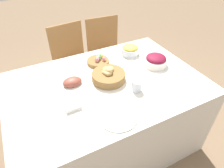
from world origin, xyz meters
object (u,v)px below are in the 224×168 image
Objects in this scene: beet_salad_bowl at (156,60)px; chair_far_center at (73,61)px; knife at (138,109)px; drinking_cup at (137,86)px; dinner_plate at (118,117)px; butter_dish at (73,107)px; bread_basket at (108,75)px; spoon at (141,108)px; egg_basket at (98,61)px; fork at (97,125)px; pineapple_bowl at (130,50)px; chair_far_right at (106,53)px; ham_platter at (72,83)px.

chair_far_center is at bearing 124.08° from beet_salad_bowl.
drinking_cup reaches higher than knife.
knife is at bearing 0.00° from dinner_plate.
butter_dish is (-0.88, -0.20, -0.04)m from beet_salad_bowl.
bread_basket reaches higher than drinking_cup.
chair_far_center is 1.30m from spoon.
fork is (-0.32, -0.70, -0.02)m from egg_basket.
pineapple_bowl is at bearing -56.61° from chair_far_center.
bread_basket is (0.07, -0.85, 0.32)m from chair_far_center.
bread_basket reaches higher than butter_dish.
chair_far_right is 1.07m from ham_platter.
pineapple_bowl is 0.99× the size of spoon.
chair_far_right is 5.17× the size of knife.
ham_platter is (-0.22, -0.78, 0.29)m from chair_far_center.
butter_dish is at bearing -121.60° from chair_far_right.
fork and knife have the same top height.
ham_platter is 0.59m from knife.
egg_basket is at bearing -178.54° from pineapple_bowl.
spoon is (-0.33, -0.71, -0.05)m from pineapple_bowl.
butter_dish is at bearing -147.81° from pineapple_bowl.
beet_salad_bowl is 0.43m from drinking_cup.
fork is at bearing -89.49° from ham_platter.
fork is (0.00, -0.49, -0.02)m from ham_platter.
ham_platter is at bearing 93.09° from fork.
chair_far_right is 0.73m from egg_basket.
chair_far_center reaches higher than beet_salad_bowl.
butter_dish is at bearing 138.33° from dinner_plate.
pineapple_bowl is 0.99× the size of fork.
ham_platter is 1.12× the size of beet_salad_bowl.
chair_far_center is at bearing 100.50° from egg_basket.
spoon is (0.19, 0.00, -0.00)m from dinner_plate.
fork is (-0.67, -1.26, 0.27)m from chair_far_right.
chair_far_center is 5.17× the size of fork.
chair_far_center is 8.29× the size of butter_dish.
chair_far_center reaches higher than spoon.
drinking_cup is at bearing 62.55° from knife.
egg_basket reaches higher than dinner_plate.
egg_basket is 1.16× the size of pineapple_bowl.
dinner_plate is at bearing -71.29° from ham_platter.
pineapple_bowl is 1.60× the size of butter_dish.
knife is at bearing -91.62° from chair_far_center.
beet_salad_bowl is 0.31m from pineapple_bowl.
butter_dish is (-0.31, -1.04, 0.28)m from chair_far_center.
chair_far_right is 1.46m from fork.
bread_basket is at bearing -143.12° from pineapple_bowl.
beet_salad_bowl is 0.63m from knife.
egg_basket is at bearing 101.72° from drinking_cup.
chair_far_right reaches higher than drinking_cup.
bread_basket is at bearing 95.42° from spoon.
butter_dish is (-0.41, -0.48, -0.01)m from egg_basket.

